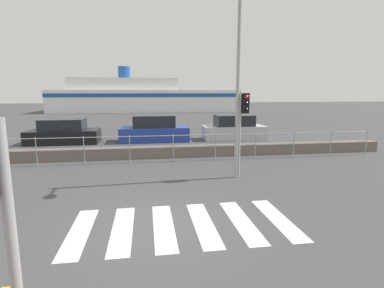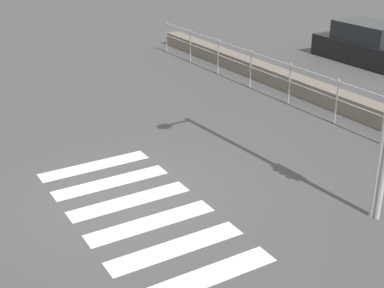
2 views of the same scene
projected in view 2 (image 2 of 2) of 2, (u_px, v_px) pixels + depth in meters
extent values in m
plane|color=#424244|center=(127.00, 199.00, 10.23)|extent=(160.00, 160.00, 0.00)
cube|color=silver|center=(95.00, 166.00, 11.56)|extent=(0.45, 2.40, 0.01)
cube|color=silver|center=(111.00, 182.00, 10.85)|extent=(0.45, 2.40, 0.01)
cube|color=silver|center=(130.00, 201.00, 10.14)|extent=(0.45, 2.40, 0.01)
cube|color=silver|center=(151.00, 223.00, 9.43)|extent=(0.45, 2.40, 0.01)
cube|color=silver|center=(176.00, 248.00, 8.72)|extent=(0.45, 2.40, 0.01)
cube|color=silver|center=(205.00, 277.00, 8.01)|extent=(0.45, 2.40, 0.01)
cylinder|color=#9EA0A3|center=(367.00, 91.00, 12.77)|extent=(20.28, 0.03, 0.03)
cylinder|color=#9EA0A3|center=(364.00, 110.00, 12.95)|extent=(20.28, 0.03, 0.03)
cylinder|color=#9EA0A3|center=(166.00, 37.00, 20.98)|extent=(0.04, 0.04, 1.19)
cylinder|color=#9EA0A3|center=(190.00, 46.00, 19.52)|extent=(0.04, 0.04, 1.19)
cylinder|color=#9EA0A3|center=(218.00, 56.00, 18.07)|extent=(0.04, 0.04, 1.19)
cylinder|color=#9EA0A3|center=(251.00, 69.00, 16.61)|extent=(0.04, 0.04, 1.19)
cylinder|color=#9EA0A3|center=(289.00, 84.00, 15.16)|extent=(0.04, 0.04, 1.19)
cylinder|color=#9EA0A3|center=(337.00, 102.00, 13.70)|extent=(0.04, 0.04, 1.19)
cube|color=black|center=(368.00, 51.00, 19.66)|extent=(3.99, 1.89, 0.79)
cube|color=#1E2328|center=(371.00, 31.00, 19.38)|extent=(2.39, 1.67, 0.64)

